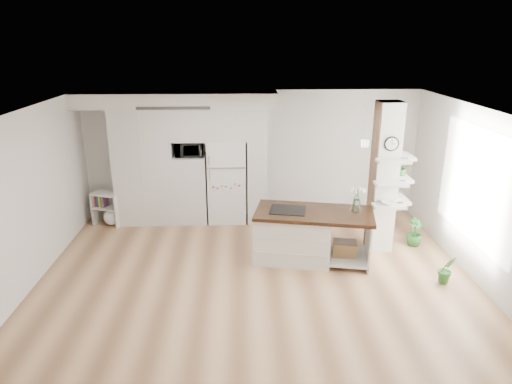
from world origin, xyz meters
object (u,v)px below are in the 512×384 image
at_px(refrigerator, 227,180).
at_px(floor_plant_a, 447,270).
at_px(kitchen_island, 300,234).
at_px(bookshelf, 109,211).

height_order(refrigerator, floor_plant_a, refrigerator).
distance_m(kitchen_island, floor_plant_a, 2.41).
distance_m(kitchen_island, bookshelf, 4.12).
distance_m(refrigerator, kitchen_island, 2.31).
xyz_separation_m(refrigerator, bookshelf, (-2.45, -0.19, -0.57)).
distance_m(refrigerator, floor_plant_a, 4.54).
xyz_separation_m(bookshelf, floor_plant_a, (5.97, -2.60, -0.06)).
relative_size(refrigerator, kitchen_island, 0.82).
relative_size(refrigerator, floor_plant_a, 3.65).
height_order(kitchen_island, floor_plant_a, kitchen_island).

